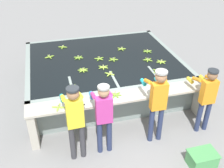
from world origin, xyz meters
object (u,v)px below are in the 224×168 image
(worker_1, at_px, (104,113))
(worker_2, at_px, (158,99))
(worker_3, at_px, (207,95))
(banana_bunch_floating_6, at_px, (147,51))
(banana_bunch_ledge_1, at_px, (59,107))
(banana_bunch_floating_3, at_px, (63,47))
(banana_bunch_floating_8, at_px, (148,60))
(banana_bunch_floating_11, at_px, (157,71))
(banana_bunch_floating_2, at_px, (49,57))
(banana_bunch_floating_5, at_px, (121,49))
(banana_bunch_ledge_0, at_px, (115,95))
(knife_0, at_px, (85,104))
(crate, at_px, (202,159))
(banana_bunch_floating_1, at_px, (73,87))
(banana_bunch_ledge_2, at_px, (163,90))
(banana_bunch_floating_13, at_px, (83,70))
(banana_bunch_floating_12, at_px, (99,59))
(banana_bunch_floating_0, at_px, (103,67))
(banana_bunch_floating_4, at_px, (110,74))
(banana_bunch_floating_9, at_px, (79,58))
(worker_0, at_px, (75,117))
(banana_bunch_floating_10, at_px, (161,62))
(banana_bunch_floating_7, at_px, (113,59))

(worker_1, xyz_separation_m, worker_2, (1.14, 0.04, 0.09))
(worker_3, distance_m, banana_bunch_floating_6, 2.52)
(banana_bunch_floating_6, distance_m, banana_bunch_ledge_1, 3.44)
(banana_bunch_floating_3, xyz_separation_m, banana_bunch_floating_8, (2.15, -1.47, -0.00))
(worker_2, height_order, banana_bunch_floating_11, worker_2)
(banana_bunch_floating_2, relative_size, banana_bunch_floating_11, 1.04)
(banana_bunch_floating_5, bearing_deg, banana_bunch_floating_6, -27.50)
(banana_bunch_ledge_0, distance_m, knife_0, 0.71)
(worker_2, xyz_separation_m, banana_bunch_ledge_1, (-1.97, 0.45, -0.14))
(crate, bearing_deg, banana_bunch_floating_1, 136.69)
(banana_bunch_floating_11, distance_m, banana_bunch_ledge_2, 0.87)
(banana_bunch_floating_6, relative_size, banana_bunch_floating_13, 1.00)
(banana_bunch_floating_1, distance_m, banana_bunch_floating_11, 2.18)
(banana_bunch_ledge_0, xyz_separation_m, knife_0, (-0.70, -0.15, -0.01))
(banana_bunch_floating_3, relative_size, banana_bunch_floating_12, 0.99)
(banana_bunch_ledge_1, height_order, banana_bunch_ledge_2, same)
(worker_1, height_order, knife_0, worker_1)
(banana_bunch_floating_0, relative_size, banana_bunch_floating_4, 1.19)
(banana_bunch_floating_0, distance_m, banana_bunch_floating_9, 0.90)
(banana_bunch_floating_4, distance_m, banana_bunch_ledge_2, 1.40)
(worker_1, relative_size, banana_bunch_floating_4, 6.76)
(worker_0, relative_size, banana_bunch_floating_1, 5.99)
(banana_bunch_floating_0, relative_size, banana_bunch_ledge_2, 1.01)
(banana_bunch_floating_10, bearing_deg, worker_2, -116.54)
(banana_bunch_floating_12, height_order, banana_bunch_ledge_2, banana_bunch_ledge_2)
(worker_2, relative_size, crate, 3.15)
(crate, bearing_deg, banana_bunch_floating_7, 106.29)
(worker_2, xyz_separation_m, banana_bunch_floating_0, (-0.69, 1.89, -0.14))
(banana_bunch_floating_5, distance_m, banana_bunch_floating_6, 0.77)
(worker_3, bearing_deg, banana_bunch_floating_9, 132.58)
(banana_bunch_floating_1, xyz_separation_m, banana_bunch_floating_13, (0.37, 0.74, 0.00))
(banana_bunch_floating_13, bearing_deg, banana_bunch_ledge_1, -117.56)
(banana_bunch_floating_7, distance_m, banana_bunch_floating_8, 0.94)
(knife_0, bearing_deg, worker_2, -16.99)
(worker_3, height_order, banana_bunch_floating_2, worker_3)
(banana_bunch_floating_1, distance_m, banana_bunch_floating_2, 1.79)
(banana_bunch_floating_7, relative_size, banana_bunch_floating_8, 1.01)
(banana_bunch_floating_5, distance_m, banana_bunch_ledge_2, 2.40)
(banana_bunch_ledge_0, bearing_deg, banana_bunch_floating_13, 110.96)
(worker_2, relative_size, worker_3, 1.10)
(banana_bunch_floating_1, xyz_separation_m, banana_bunch_floating_11, (2.17, 0.20, 0.00))
(worker_2, xyz_separation_m, banana_bunch_floating_7, (-0.32, 2.25, -0.14))
(banana_bunch_floating_1, relative_size, banana_bunch_floating_7, 1.01)
(banana_bunch_floating_9, bearing_deg, worker_3, -47.42)
(banana_bunch_floating_6, xyz_separation_m, banana_bunch_floating_8, (-0.20, -0.53, 0.00))
(worker_2, bearing_deg, banana_bunch_floating_12, 105.77)
(banana_bunch_floating_9, xyz_separation_m, banana_bunch_ledge_0, (0.49, -2.04, 0.00))
(banana_bunch_floating_7, distance_m, banana_bunch_floating_11, 1.29)
(banana_bunch_floating_6, bearing_deg, banana_bunch_ledge_0, -127.97)
(worker_3, bearing_deg, banana_bunch_floating_4, 140.26)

